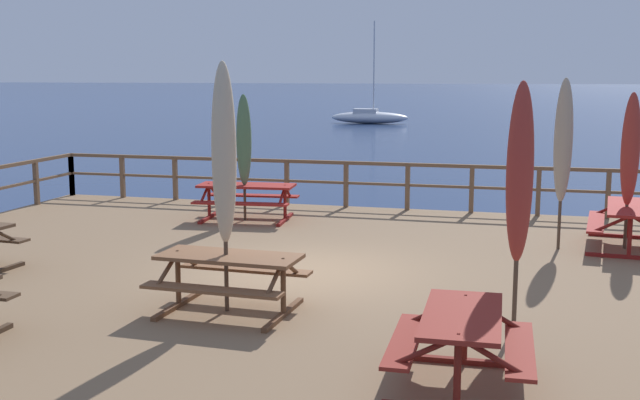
{
  "coord_description": "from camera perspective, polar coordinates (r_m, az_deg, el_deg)",
  "views": [
    {
      "loc": [
        3.32,
        -11.69,
        3.77
      ],
      "look_at": [
        0.0,
        0.94,
        1.67
      ],
      "focal_mm": 44.18,
      "sensor_mm": 36.0,
      "label": 1
    }
  ],
  "objects": [
    {
      "name": "wooden_deck",
      "position": [
        12.63,
        -1.09,
        -6.65
      ],
      "size": [
        16.23,
        12.47,
        0.67
      ],
      "primitive_type": "cube",
      "color": "#846647",
      "rests_on": "ground"
    },
    {
      "name": "picnic_table_mid_right",
      "position": [
        8.02,
        10.23,
        -9.55
      ],
      "size": [
        1.44,
        1.69,
        0.78
      ],
      "color": "maroon",
      "rests_on": "wooden_deck"
    },
    {
      "name": "ground_plane",
      "position": [
        12.73,
        -1.08,
        -8.1
      ],
      "size": [
        600.0,
        600.0,
        0.0
      ],
      "primitive_type": "plane",
      "color": "navy"
    },
    {
      "name": "patio_umbrella_short_back",
      "position": [
        14.44,
        17.21,
        4.08
      ],
      "size": [
        0.32,
        0.32,
        3.04
      ],
      "color": "#4C3828",
      "rests_on": "wooden_deck"
    },
    {
      "name": "railing_waterside_far",
      "position": [
        18.24,
        4.12,
        1.65
      ],
      "size": [
        16.03,
        0.1,
        1.09
      ],
      "color": "brown",
      "rests_on": "wooden_deck"
    },
    {
      "name": "sailboat_distant",
      "position": [
        60.84,
        3.59,
        6.03
      ],
      "size": [
        6.0,
        1.69,
        7.72
      ],
      "color": "silver",
      "rests_on": "ground"
    },
    {
      "name": "patio_umbrella_short_mid",
      "position": [
        9.64,
        14.27,
        1.85
      ],
      "size": [
        0.32,
        0.32,
        3.02
      ],
      "color": "#4C3828",
      "rests_on": "wooden_deck"
    },
    {
      "name": "picnic_table_front_right",
      "position": [
        16.89,
        -5.34,
        0.45
      ],
      "size": [
        2.16,
        1.58,
        0.78
      ],
      "color": "maroon",
      "rests_on": "wooden_deck"
    },
    {
      "name": "patio_umbrella_tall_back_right",
      "position": [
        16.71,
        -5.53,
        4.3
      ],
      "size": [
        0.32,
        0.32,
        2.68
      ],
      "color": "#4C3828",
      "rests_on": "wooden_deck"
    },
    {
      "name": "picnic_table_front_left",
      "position": [
        15.14,
        21.51,
        -1.15
      ],
      "size": [
        1.6,
        2.32,
        0.78
      ],
      "color": "maroon",
      "rests_on": "wooden_deck"
    },
    {
      "name": "patio_umbrella_tall_front",
      "position": [
        14.9,
        21.57,
        3.38
      ],
      "size": [
        0.32,
        0.32,
        2.79
      ],
      "color": "#4C3828",
      "rests_on": "wooden_deck"
    },
    {
      "name": "picnic_table_mid_centre",
      "position": [
        10.39,
        -6.59,
        -5.09
      ],
      "size": [
        1.92,
        1.48,
        0.78
      ],
      "color": "brown",
      "rests_on": "wooden_deck"
    },
    {
      "name": "patio_umbrella_tall_back_left",
      "position": [
        10.16,
        -6.97,
        3.29
      ],
      "size": [
        0.32,
        0.32,
        3.27
      ],
      "color": "#4C3828",
      "rests_on": "wooden_deck"
    }
  ]
}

